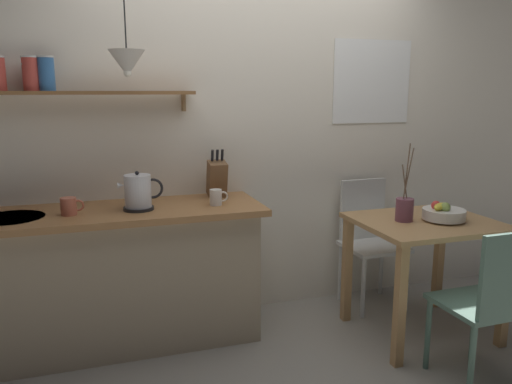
% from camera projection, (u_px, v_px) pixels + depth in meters
% --- Properties ---
extents(ground_plane, '(14.00, 14.00, 0.00)m').
position_uv_depth(ground_plane, '(283.00, 342.00, 3.26)').
color(ground_plane, gray).
extents(back_wall, '(6.80, 0.11, 2.70)m').
position_uv_depth(back_wall, '(279.00, 125.00, 3.66)').
color(back_wall, silver).
rests_on(back_wall, ground_plane).
extents(kitchen_counter, '(1.83, 0.63, 0.89)m').
position_uv_depth(kitchen_counter, '(116.00, 277.00, 3.17)').
color(kitchen_counter, tan).
rests_on(kitchen_counter, ground_plane).
extents(wall_shelf, '(1.29, 0.20, 0.33)m').
position_uv_depth(wall_shelf, '(58.00, 84.00, 3.01)').
color(wall_shelf, brown).
extents(dining_table, '(0.86, 0.74, 0.78)m').
position_uv_depth(dining_table, '(424.00, 241.00, 3.28)').
color(dining_table, tan).
rests_on(dining_table, ground_plane).
extents(dining_chair_near, '(0.39, 0.42, 0.91)m').
position_uv_depth(dining_chair_near, '(488.00, 300.00, 2.68)').
color(dining_chair_near, '#4C6B5B').
rests_on(dining_chair_near, ground_plane).
extents(dining_chair_far, '(0.43, 0.40, 0.94)m').
position_uv_depth(dining_chair_far, '(369.00, 235.00, 3.80)').
color(dining_chair_far, silver).
rests_on(dining_chair_far, ground_plane).
extents(fruit_bowl, '(0.27, 0.27, 0.13)m').
position_uv_depth(fruit_bowl, '(443.00, 213.00, 3.22)').
color(fruit_bowl, silver).
rests_on(fruit_bowl, dining_table).
extents(twig_vase, '(0.11, 0.11, 0.50)m').
position_uv_depth(twig_vase, '(404.00, 209.00, 3.22)').
color(twig_vase, brown).
rests_on(twig_vase, dining_table).
extents(electric_kettle, '(0.27, 0.18, 0.24)m').
position_uv_depth(electric_kettle, '(138.00, 193.00, 3.04)').
color(electric_kettle, black).
rests_on(electric_kettle, kitchen_counter).
extents(knife_block, '(0.12, 0.16, 0.33)m').
position_uv_depth(knife_block, '(217.00, 178.00, 3.39)').
color(knife_block, brown).
rests_on(knife_block, kitchen_counter).
extents(coffee_mug_by_sink, '(0.13, 0.09, 0.10)m').
position_uv_depth(coffee_mug_by_sink, '(69.00, 206.00, 2.92)').
color(coffee_mug_by_sink, '#C6664C').
rests_on(coffee_mug_by_sink, kitchen_counter).
extents(coffee_mug_spare, '(0.12, 0.08, 0.10)m').
position_uv_depth(coffee_mug_spare, '(216.00, 197.00, 3.17)').
color(coffee_mug_spare, white).
rests_on(coffee_mug_spare, kitchen_counter).
extents(pendant_lamp, '(0.20, 0.20, 0.63)m').
position_uv_depth(pendant_lamp, '(127.00, 63.00, 2.81)').
color(pendant_lamp, black).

